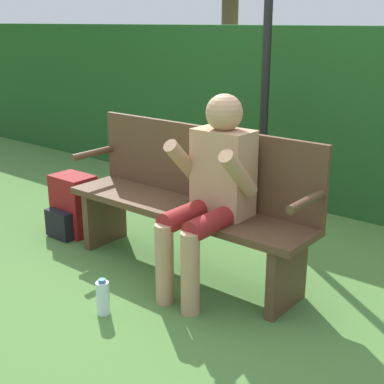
% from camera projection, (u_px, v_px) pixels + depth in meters
% --- Properties ---
extents(ground_plane, '(40.00, 40.00, 0.00)m').
position_uv_depth(ground_plane, '(184.00, 271.00, 3.64)').
color(ground_plane, '#4C7A38').
extents(hedge_back, '(12.00, 0.44, 1.59)m').
position_uv_depth(hedge_back, '(319.00, 118.00, 4.80)').
color(hedge_back, '#1E4C1E').
rests_on(hedge_back, ground).
extents(park_bench, '(1.80, 0.42, 0.97)m').
position_uv_depth(park_bench, '(191.00, 199.00, 3.54)').
color(park_bench, '#513823').
rests_on(park_bench, ground).
extents(person_seated, '(0.49, 0.61, 1.22)m').
position_uv_depth(person_seated, '(212.00, 185.00, 3.21)').
color(person_seated, tan).
rests_on(person_seated, ground).
extents(backpack, '(0.33, 0.32, 0.48)m').
position_uv_depth(backpack, '(72.00, 206.00, 4.22)').
color(backpack, maroon).
rests_on(backpack, ground).
extents(water_bottle, '(0.08, 0.08, 0.22)m').
position_uv_depth(water_bottle, '(103.00, 298.00, 3.08)').
color(water_bottle, silver).
rests_on(water_bottle, ground).
extents(signpost, '(0.36, 0.09, 2.74)m').
position_uv_depth(signpost, '(267.00, 34.00, 4.17)').
color(signpost, black).
rests_on(signpost, ground).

